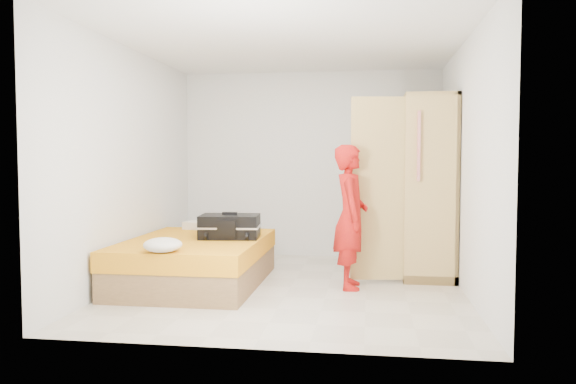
# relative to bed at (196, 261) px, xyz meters

# --- Properties ---
(room) EXTENTS (4.00, 4.02, 2.60)m
(room) POSITION_rel_bed_xyz_m (1.05, -0.00, 1.05)
(room) COLOR beige
(room) RESTS_ON ground
(bed) EXTENTS (1.42, 2.02, 0.50)m
(bed) POSITION_rel_bed_xyz_m (0.00, 0.00, 0.00)
(bed) COLOR olive
(bed) RESTS_ON ground
(wardrobe) EXTENTS (1.17, 1.27, 2.10)m
(wardrobe) POSITION_rel_bed_xyz_m (2.50, 0.85, 0.75)
(wardrobe) COLOR #DFB36D
(wardrobe) RESTS_ON ground
(person) EXTENTS (0.41, 0.58, 1.53)m
(person) POSITION_rel_bed_xyz_m (1.68, 0.06, 0.51)
(person) COLOR red
(person) RESTS_ON ground
(suitcase) EXTENTS (0.71, 0.55, 0.29)m
(suitcase) POSITION_rel_bed_xyz_m (0.34, 0.14, 0.38)
(suitcase) COLOR black
(suitcase) RESTS_ON bed
(round_cushion) EXTENTS (0.36, 0.36, 0.14)m
(round_cushion) POSITION_rel_bed_xyz_m (-0.04, -0.90, 0.32)
(round_cushion) COLOR white
(round_cushion) RESTS_ON bed
(pillow) EXTENTS (0.56, 0.36, 0.09)m
(pillow) POSITION_rel_bed_xyz_m (-0.15, 0.85, 0.30)
(pillow) COLOR white
(pillow) RESTS_ON bed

